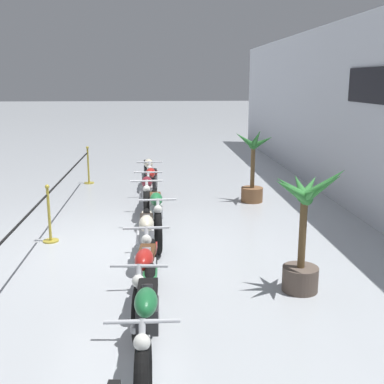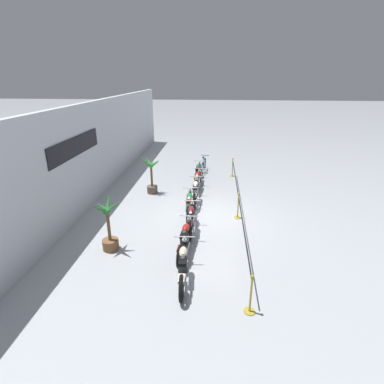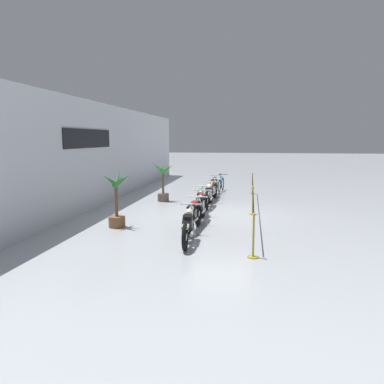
{
  "view_description": "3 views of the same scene",
  "coord_description": "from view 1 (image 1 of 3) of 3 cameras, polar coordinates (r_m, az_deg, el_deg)",
  "views": [
    {
      "loc": [
        8.34,
        0.77,
        2.84
      ],
      "look_at": [
        -0.48,
        1.4,
        0.78
      ],
      "focal_mm": 45.0,
      "sensor_mm": 36.0,
      "label": 1
    },
    {
      "loc": [
        -10.78,
        -0.3,
        5.23
      ],
      "look_at": [
        0.04,
        0.62,
        0.98
      ],
      "focal_mm": 28.0,
      "sensor_mm": 36.0,
      "label": 2
    },
    {
      "loc": [
        -13.63,
        -1.09,
        2.74
      ],
      "look_at": [
        -1.43,
        0.83,
        0.98
      ],
      "focal_mm": 35.0,
      "sensor_mm": 36.0,
      "label": 3
    }
  ],
  "objects": [
    {
      "name": "potted_palm_left_of_row",
      "position": [
        11.47,
        7.19,
        2.55
      ],
      "size": [
        1.0,
        0.89,
        1.81
      ],
      "color": "brown",
      "rests_on": "ground"
    },
    {
      "name": "motorcycle_green_3",
      "position": [
        8.76,
        -4.28,
        -2.6
      ],
      "size": [
        2.3,
        0.62,
        0.95
      ],
      "color": "black",
      "rests_on": "ground"
    },
    {
      "name": "motorcycle_green_6",
      "position": [
        4.95,
        -5.32,
        -15.41
      ],
      "size": [
        2.42,
        0.62,
        0.97
      ],
      "color": "black",
      "rests_on": "ground"
    },
    {
      "name": "motorcycle_red_1",
      "position": [
        11.3,
        -4.84,
        0.87
      ],
      "size": [
        2.3,
        0.62,
        0.93
      ],
      "color": "black",
      "rests_on": "ground"
    },
    {
      "name": "ground_plane",
      "position": [
        8.85,
        -8.9,
        -5.79
      ],
      "size": [
        120.0,
        120.0,
        0.0
      ],
      "primitive_type": "plane",
      "color": "#B2B7BC"
    },
    {
      "name": "motorcycle_red_5",
      "position": [
        6.05,
        -5.49,
        -10.18
      ],
      "size": [
        2.17,
        0.62,
        0.93
      ],
      "color": "black",
      "rests_on": "ground"
    },
    {
      "name": "motorcycle_maroon_2",
      "position": [
        10.07,
        -5.34,
        -0.49
      ],
      "size": [
        2.23,
        0.62,
        0.98
      ],
      "color": "black",
      "rests_on": "ground"
    },
    {
      "name": "stanchion_mid_left",
      "position": [
        9.0,
        -16.52,
        -3.49
      ],
      "size": [
        0.28,
        0.28,
        1.05
      ],
      "color": "gold",
      "rests_on": "ground"
    },
    {
      "name": "motorcycle_cream_4",
      "position": [
        7.38,
        -5.39,
        -5.72
      ],
      "size": [
        2.41,
        0.62,
        0.95
      ],
      "color": "black",
      "rests_on": "ground"
    },
    {
      "name": "potted_palm_right_of_row",
      "position": [
        6.65,
        13.09,
        -4.33
      ],
      "size": [
        0.89,
        1.0,
        1.79
      ],
      "color": "brown",
      "rests_on": "ground"
    },
    {
      "name": "motorcycle_cream_0",
      "position": [
        12.62,
        -5.2,
        2.18
      ],
      "size": [
        2.28,
        0.62,
        0.92
      ],
      "color": "black",
      "rests_on": "ground"
    },
    {
      "name": "stanchion_far_left",
      "position": [
        10.16,
        -15.11,
        0.68
      ],
      "size": [
        10.3,
        0.28,
        1.05
      ],
      "color": "gold",
      "rests_on": "ground"
    }
  ]
}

